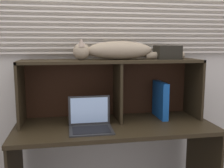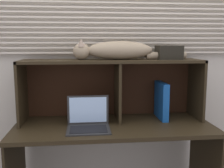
{
  "view_description": "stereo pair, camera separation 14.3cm",
  "coord_description": "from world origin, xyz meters",
  "px_view_note": "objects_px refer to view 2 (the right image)",
  "views": [
    {
      "loc": [
        -0.36,
        -1.71,
        1.35
      ],
      "look_at": [
        0.0,
        0.33,
        1.04
      ],
      "focal_mm": 41.99,
      "sensor_mm": 36.0,
      "label": 1
    },
    {
      "loc": [
        -0.22,
        -1.73,
        1.35
      ],
      "look_at": [
        0.0,
        0.33,
        1.04
      ],
      "focal_mm": 41.99,
      "sensor_mm": 36.0,
      "label": 2
    }
  ],
  "objects_px": {
    "binder_upright": "(161,100)",
    "book_stack": "(82,116)",
    "laptop": "(88,122)",
    "storage_box": "(169,52)",
    "cat": "(117,51)"
  },
  "relations": [
    {
      "from": "binder_upright",
      "to": "storage_box",
      "type": "distance_m",
      "value": 0.4
    },
    {
      "from": "binder_upright",
      "to": "book_stack",
      "type": "xyz_separation_m",
      "value": [
        -0.65,
        0.0,
        -0.11
      ]
    },
    {
      "from": "laptop",
      "to": "storage_box",
      "type": "distance_m",
      "value": 0.85
    },
    {
      "from": "laptop",
      "to": "binder_upright",
      "type": "height_order",
      "value": "binder_upright"
    },
    {
      "from": "laptop",
      "to": "book_stack",
      "type": "relative_size",
      "value": 1.25
    },
    {
      "from": "cat",
      "to": "book_stack",
      "type": "height_order",
      "value": "cat"
    },
    {
      "from": "laptop",
      "to": "cat",
      "type": "bearing_deg",
      "value": 40.99
    },
    {
      "from": "cat",
      "to": "laptop",
      "type": "relative_size",
      "value": 2.92
    },
    {
      "from": "laptop",
      "to": "book_stack",
      "type": "distance_m",
      "value": 0.21
    },
    {
      "from": "storage_box",
      "to": "binder_upright",
      "type": "bearing_deg",
      "value": 180.0
    },
    {
      "from": "laptop",
      "to": "book_stack",
      "type": "height_order",
      "value": "laptop"
    },
    {
      "from": "binder_upright",
      "to": "storage_box",
      "type": "height_order",
      "value": "storage_box"
    },
    {
      "from": "binder_upright",
      "to": "storage_box",
      "type": "relative_size",
      "value": 1.58
    },
    {
      "from": "binder_upright",
      "to": "storage_box",
      "type": "bearing_deg",
      "value": 0.0
    },
    {
      "from": "binder_upright",
      "to": "book_stack",
      "type": "height_order",
      "value": "binder_upright"
    }
  ]
}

